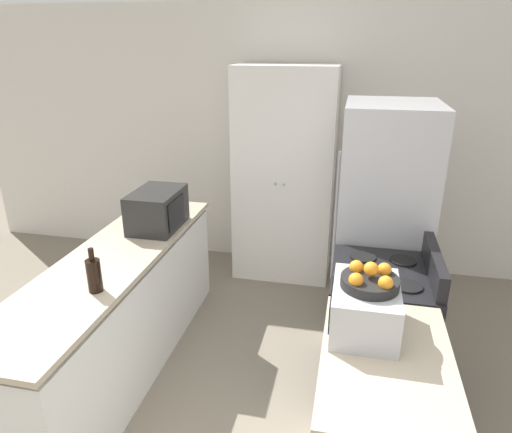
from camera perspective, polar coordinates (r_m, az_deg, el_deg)
name	(u,v)px	position (r m, az deg, el deg)	size (l,w,h in m)	color
wall_back	(288,141)	(4.67, 4.01, 9.41)	(7.00, 0.06, 2.60)	silver
counter_left	(119,315)	(3.44, -16.78, -11.66)	(0.60, 2.37, 0.89)	silver
pantry_cabinet	(284,176)	(4.43, 3.58, 5.09)	(0.94, 0.56, 2.05)	white
stove	(377,330)	(3.21, 14.93, -13.58)	(0.66, 0.71, 1.05)	black
refrigerator	(382,222)	(3.69, 15.51, -0.71)	(0.70, 0.79, 1.83)	#B7B7BC
microwave	(157,209)	(3.56, -12.21, 0.88)	(0.34, 0.48, 0.29)	black
wine_bottle	(94,275)	(2.78, -19.58, -6.86)	(0.08, 0.08, 0.27)	black
toaster_oven	(364,308)	(2.35, 13.40, -11.05)	(0.33, 0.45, 0.24)	#B2B2B7
fruit_bowl	(370,280)	(2.27, 14.06, -7.66)	(0.28, 0.28, 0.13)	black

